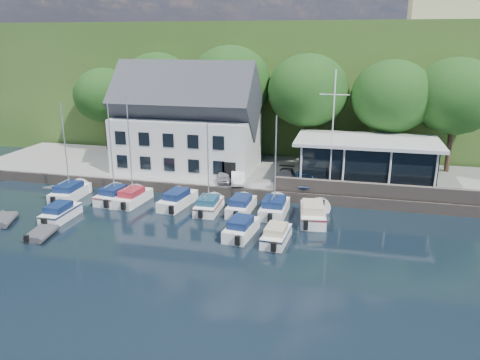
{
  "coord_description": "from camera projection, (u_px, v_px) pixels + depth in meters",
  "views": [
    {
      "loc": [
        9.44,
        -28.53,
        14.15
      ],
      "look_at": [
        0.4,
        9.0,
        2.42
      ],
      "focal_mm": 35.0,
      "sensor_mm": 36.0,
      "label": 1
    }
  ],
  "objects": [
    {
      "name": "boat_r1_6",
      "position": [
        276.0,
        162.0,
        37.89
      ],
      "size": [
        2.27,
        6.15,
        9.12
      ],
      "primitive_type": null,
      "rotation": [
        0.0,
        0.0,
        -0.01
      ],
      "color": "white",
      "rests_on": "ground"
    },
    {
      "name": "quay_face",
      "position": [
        241.0,
        194.0,
        42.86
      ],
      "size": [
        60.0,
        0.3,
        1.0
      ],
      "primitive_type": "cube",
      "color": "#61564E",
      "rests_on": "ground"
    },
    {
      "name": "boat_r2_4",
      "position": [
        276.0,
        233.0,
        33.69
      ],
      "size": [
        2.11,
        5.28,
        1.35
      ],
      "primitive_type": null,
      "rotation": [
        0.0,
        0.0,
        -0.07
      ],
      "color": "white",
      "rests_on": "ground"
    },
    {
      "name": "tree_5",
      "position": [
        453.0,
        116.0,
        46.53
      ],
      "size": [
        8.39,
        8.39,
        11.46
      ],
      "primitive_type": null,
      "color": "#13340F",
      "rests_on": "quay"
    },
    {
      "name": "harbor_building",
      "position": [
        187.0,
        127.0,
        48.13
      ],
      "size": [
        14.4,
        8.2,
        8.7
      ],
      "primitive_type": null,
      "color": "silver",
      "rests_on": "quay"
    },
    {
      "name": "tree_1",
      "position": [
        159.0,
        103.0,
        54.7
      ],
      "size": [
        8.54,
        8.54,
        11.67
      ],
      "primitive_type": null,
      "color": "#13340F",
      "rests_on": "quay"
    },
    {
      "name": "field_patch",
      "position": [
        351.0,
        28.0,
        91.4
      ],
      "size": [
        50.0,
        30.0,
        0.3
      ],
      "primitive_type": "cube",
      "color": "#576130",
      "rests_on": "hillside"
    },
    {
      "name": "boat_r1_1",
      "position": [
        111.0,
        153.0,
        40.94
      ],
      "size": [
        2.87,
        5.89,
        8.98
      ],
      "primitive_type": null,
      "rotation": [
        0.0,
        0.0,
        -0.14
      ],
      "color": "white",
      "rests_on": "ground"
    },
    {
      "name": "car_dgrey",
      "position": [
        285.0,
        177.0,
        44.05
      ],
      "size": [
        1.97,
        4.37,
        1.24
      ],
      "primitive_type": "imported",
      "rotation": [
        0.0,
        0.0,
        0.05
      ],
      "color": "#2C2D31",
      "rests_on": "quay"
    },
    {
      "name": "seawall",
      "position": [
        377.0,
        190.0,
        40.22
      ],
      "size": [
        18.0,
        0.5,
        1.2
      ],
      "primitive_type": "cube",
      "color": "#61564E",
      "rests_on": "quay"
    },
    {
      "name": "flagpole",
      "position": [
        332.0,
        131.0,
        41.09
      ],
      "size": [
        2.55,
        0.2,
        10.63
      ],
      "primitive_type": null,
      "color": "silver",
      "rests_on": "quay"
    },
    {
      "name": "club_pavilion",
      "position": [
        366.0,
        160.0,
        44.3
      ],
      "size": [
        13.2,
        7.2,
        4.1
      ],
      "primitive_type": null,
      "color": "black",
      "rests_on": "quay"
    },
    {
      "name": "car_blue",
      "position": [
        306.0,
        179.0,
        43.26
      ],
      "size": [
        1.86,
        3.85,
        1.27
      ],
      "primitive_type": "imported",
      "rotation": [
        0.0,
        0.0,
        0.11
      ],
      "color": "#2B5286",
      "rests_on": "quay"
    },
    {
      "name": "tree_2",
      "position": [
        230.0,
        103.0,
        51.98
      ],
      "size": [
        9.15,
        9.15,
        12.51
      ],
      "primitive_type": null,
      "color": "#13340F",
      "rests_on": "quay"
    },
    {
      "name": "boat_r1_3",
      "position": [
        178.0,
        198.0,
        40.95
      ],
      "size": [
        2.85,
        6.81,
        1.48
      ],
      "primitive_type": null,
      "rotation": [
        0.0,
        0.0,
        -0.15
      ],
      "color": "white",
      "rests_on": "ground"
    },
    {
      "name": "car_silver",
      "position": [
        223.0,
        176.0,
        44.64
      ],
      "size": [
        2.32,
        3.5,
        1.11
      ],
      "primitive_type": "imported",
      "rotation": [
        0.0,
        0.0,
        0.34
      ],
      "color": "#B3B4B8",
      "rests_on": "quay"
    },
    {
      "name": "tree_0",
      "position": [
        105.0,
        109.0,
        56.42
      ],
      "size": [
        7.22,
        7.22,
        9.86
      ],
      "primitive_type": null,
      "color": "#13340F",
      "rests_on": "quay"
    },
    {
      "name": "dinghy_0",
      "position": [
        4.0,
        219.0,
        37.3
      ],
      "size": [
        2.68,
        3.37,
        0.69
      ],
      "primitive_type": null,
      "rotation": [
        0.0,
        0.0,
        0.36
      ],
      "color": "#3C3C41",
      "rests_on": "ground"
    },
    {
      "name": "gangway",
      "position": [
        69.0,
        192.0,
        44.84
      ],
      "size": [
        1.2,
        6.0,
        1.4
      ],
      "primitive_type": null,
      "color": "silver",
      "rests_on": "ground"
    },
    {
      "name": "boat_r1_0",
      "position": [
        65.0,
        151.0,
        41.86
      ],
      "size": [
        2.48,
        6.46,
        9.01
      ],
      "primitive_type": null,
      "rotation": [
        0.0,
        0.0,
        0.04
      ],
      "color": "white",
      "rests_on": "ground"
    },
    {
      "name": "boat_r2_3",
      "position": [
        241.0,
        226.0,
        34.79
      ],
      "size": [
        2.48,
        5.83,
        1.45
      ],
      "primitive_type": null,
      "rotation": [
        0.0,
        0.0,
        -0.11
      ],
      "color": "white",
      "rests_on": "ground"
    },
    {
      "name": "boat_r1_4",
      "position": [
        208.0,
        164.0,
        38.63
      ],
      "size": [
        2.12,
        5.47,
        8.34
      ],
      "primitive_type": null,
      "rotation": [
        0.0,
        0.0,
        0.03
      ],
      "color": "white",
      "rests_on": "ground"
    },
    {
      "name": "boat_r1_2",
      "position": [
        130.0,
        156.0,
        40.64
      ],
      "size": [
        2.48,
        6.25,
        8.61
      ],
      "primitive_type": null,
      "rotation": [
        0.0,
        0.0,
        -0.1
      ],
      "color": "white",
      "rests_on": "ground"
    },
    {
      "name": "boat_r1_5",
      "position": [
        241.0,
        204.0,
        39.51
      ],
      "size": [
        2.11,
        6.03,
        1.45
      ],
      "primitive_type": null,
      "rotation": [
        0.0,
        0.0,
        -0.04
      ],
      "color": "white",
      "rests_on": "ground"
    },
    {
      "name": "dinghy_1",
      "position": [
        41.0,
        233.0,
        34.63
      ],
      "size": [
        2.13,
        3.14,
        0.68
      ],
      "primitive_type": null,
      "rotation": [
        0.0,
        0.0,
        0.13
      ],
      "color": "#3C3C41",
      "rests_on": "ground"
    },
    {
      "name": "ground",
      "position": [
        204.0,
        249.0,
        32.77
      ],
      "size": [
        180.0,
        180.0,
        0.0
      ],
      "primitive_type": "plane",
      "color": "black",
      "rests_on": "ground"
    },
    {
      "name": "boat_r1_7",
      "position": [
        313.0,
        211.0,
        37.62
      ],
      "size": [
        2.88,
        6.87,
        1.57
      ],
      "primitive_type": null,
      "rotation": [
        0.0,
        0.0,
        0.12
      ],
      "color": "white",
      "rests_on": "ground"
    },
    {
      "name": "quay",
      "position": [
        255.0,
        174.0,
        48.9
      ],
      "size": [
        60.0,
        13.0,
        1.0
      ],
      "primitive_type": "cube",
      "color": "gray",
      "rests_on": "ground"
    },
    {
      "name": "tree_4",
      "position": [
        390.0,
        115.0,
        47.72
      ],
      "size": [
        8.19,
        8.19,
        11.19
      ],
      "primitive_type": null,
      "color": "#13340F",
      "rests_on": "quay"
    },
    {
      "name": "tree_3",
      "position": [
        307.0,
        110.0,
        49.76
      ],
      "size": [
        8.57,
        8.57,
        11.71
      ],
      "primitive_type": null,
      "color": "#13340F",
      "rests_on": "quay"
    },
    {
      "name": "car_white",
      "position": [
        238.0,
        177.0,
        44.16
      ],
      "size": [
        2.13,
        3.86,
        1.21
      ],
      "primitive_type": "imported",
      "rotation": [
        0.0,
        0.0,
        0.25
      ],
      "color": "silver",
      "rests_on": "quay"
    },
    {
      "name": "hillside",
      "position": [
        304.0,
        72.0,
        88.12
      ],
      "size": [
        160.0,
        75.0,
        16.0
      ],
      "primitive_type": "cube",
      "color": "#32531F",
      "rests_on": "ground"
    },
    {
      "name": "boat_r2_0",
      "position": [
        60.0,
        211.0,
        37.94
      ],
      "size": [
        1.8,
        5.6,
        1.39
      ],
      "primitive_type": null,
      "rotation": [
        0.0,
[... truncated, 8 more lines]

